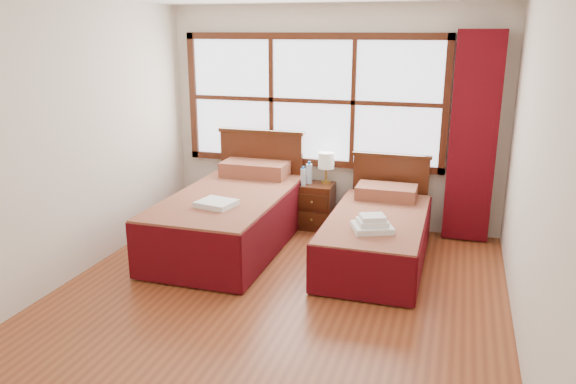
% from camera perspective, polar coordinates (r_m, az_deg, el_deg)
% --- Properties ---
extents(floor, '(4.50, 4.50, 0.00)m').
position_cam_1_polar(floor, '(5.05, -1.54, -11.06)').
color(floor, brown).
rests_on(floor, ground).
extents(wall_back, '(4.00, 0.00, 4.00)m').
position_cam_1_polar(wall_back, '(6.74, 4.56, 7.49)').
color(wall_back, silver).
rests_on(wall_back, floor).
extents(wall_left, '(0.00, 4.50, 4.50)m').
position_cam_1_polar(wall_left, '(5.57, -21.61, 4.58)').
color(wall_left, silver).
rests_on(wall_left, floor).
extents(wall_right, '(0.00, 4.50, 4.50)m').
position_cam_1_polar(wall_right, '(4.40, 23.83, 1.52)').
color(wall_right, silver).
rests_on(wall_right, floor).
extents(window, '(3.16, 0.06, 1.56)m').
position_cam_1_polar(window, '(6.73, 2.43, 9.24)').
color(window, white).
rests_on(window, wall_back).
extents(curtain, '(0.50, 0.16, 2.30)m').
position_cam_1_polar(curtain, '(6.46, 18.28, 5.19)').
color(curtain, '#620912').
rests_on(curtain, wall_back).
extents(bed_left, '(1.16, 2.25, 1.13)m').
position_cam_1_polar(bed_left, '(6.24, -5.62, -2.28)').
color(bed_left, '#421F0D').
rests_on(bed_left, floor).
extents(bed_right, '(0.97, 1.99, 0.94)m').
position_cam_1_polar(bed_right, '(5.86, 9.06, -4.26)').
color(bed_right, '#421F0D').
rests_on(bed_right, floor).
extents(nightstand, '(0.41, 0.41, 0.54)m').
position_cam_1_polar(nightstand, '(6.75, 2.86, -1.42)').
color(nightstand, '#481F0F').
rests_on(nightstand, floor).
extents(towels_left, '(0.41, 0.37, 0.06)m').
position_cam_1_polar(towels_left, '(5.67, -7.29, -1.17)').
color(towels_left, white).
rests_on(towels_left, bed_left).
extents(towels_right, '(0.45, 0.42, 0.15)m').
position_cam_1_polar(towels_right, '(5.31, 8.56, -3.27)').
color(towels_right, white).
rests_on(towels_right, bed_right).
extents(lamp, '(0.19, 0.19, 0.37)m').
position_cam_1_polar(lamp, '(6.68, 3.90, 3.11)').
color(lamp, gold).
rests_on(lamp, nightstand).
extents(bottle_near, '(0.06, 0.06, 0.23)m').
position_cam_1_polar(bottle_near, '(6.59, 1.55, 1.55)').
color(bottle_near, silver).
rests_on(bottle_near, nightstand).
extents(bottle_far, '(0.07, 0.07, 0.27)m').
position_cam_1_polar(bottle_far, '(6.67, 2.16, 1.89)').
color(bottle_far, silver).
rests_on(bottle_far, nightstand).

